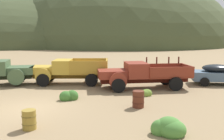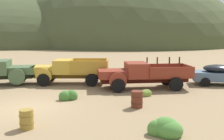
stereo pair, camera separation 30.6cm
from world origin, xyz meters
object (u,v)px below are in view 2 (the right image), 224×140
Objects in this scene: truck_faded_yellow at (66,71)px; car_chalk_blue at (223,74)px; truck_rust_red at (138,75)px; oil_drum_by_truck at (27,119)px; oil_drum_foreground at (137,99)px.

truck_faded_yellow is 12.17m from car_chalk_blue.
car_chalk_blue is at bearing -175.29° from truck_rust_red.
truck_rust_red is 6.79m from car_chalk_blue.
truck_rust_red reaches higher than oil_drum_by_truck.
truck_rust_red is 9.40m from oil_drum_by_truck.
oil_drum_foreground is 5.78m from oil_drum_by_truck.
truck_faded_yellow reaches higher than oil_drum_foreground.
truck_rust_red is 1.42× the size of car_chalk_blue.
car_chalk_blue is at bearing 178.36° from truck_faded_yellow.
truck_rust_red is 8.02× the size of oil_drum_by_truck.
car_chalk_blue reaches higher than oil_drum_by_truck.
truck_faded_yellow is 6.67× the size of oil_drum_foreground.
oil_drum_foreground reaches higher than oil_drum_by_truck.
car_chalk_blue reaches higher than oil_drum_foreground.
oil_drum_foreground is 1.10× the size of oil_drum_by_truck.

